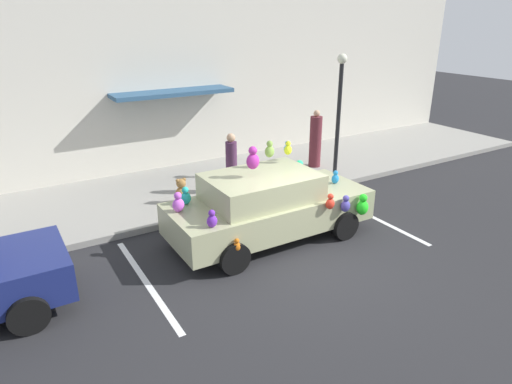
{
  "coord_description": "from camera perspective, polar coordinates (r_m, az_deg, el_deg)",
  "views": [
    {
      "loc": [
        -5.19,
        -6.35,
        4.7
      ],
      "look_at": [
        -0.19,
        1.96,
        0.9
      ],
      "focal_mm": 31.78,
      "sensor_mm": 36.0,
      "label": 1
    }
  ],
  "objects": [
    {
      "name": "parking_stripe_rear",
      "position": [
        8.95,
        -13.67,
        -10.94
      ],
      "size": [
        0.12,
        3.6,
        0.01
      ],
      "primitive_type": "cube",
      "color": "silver",
      "rests_on": "ground"
    },
    {
      "name": "sidewalk",
      "position": [
        13.31,
        -6.05,
        0.95
      ],
      "size": [
        24.0,
        4.0,
        0.15
      ],
      "primitive_type": "cube",
      "color": "gray",
      "rests_on": "ground"
    },
    {
      "name": "parking_stripe_front",
      "position": [
        11.7,
        14.32,
        -2.99
      ],
      "size": [
        0.12,
        3.6,
        0.01
      ],
      "primitive_type": "cube",
      "color": "silver",
      "rests_on": "ground"
    },
    {
      "name": "teddy_bear_on_sidewalk",
      "position": [
        11.8,
        -9.35,
        0.06
      ],
      "size": [
        0.35,
        0.29,
        0.67
      ],
      "color": "#9E723D",
      "rests_on": "sidewalk"
    },
    {
      "name": "pedestrian_near_shopfront",
      "position": [
        12.24,
        -3.11,
        3.42
      ],
      "size": [
        0.31,
        0.31,
        1.65
      ],
      "color": "#4E2B4B",
      "rests_on": "sidewalk"
    },
    {
      "name": "plush_covered_car",
      "position": [
        9.95,
        1.53,
        -1.66
      ],
      "size": [
        4.52,
        2.16,
        2.21
      ],
      "color": "tan",
      "rests_on": "ground"
    },
    {
      "name": "ground_plane",
      "position": [
        9.45,
        7.21,
        -8.61
      ],
      "size": [
        60.0,
        60.0,
        0.0
      ],
      "primitive_type": "plane",
      "color": "#262628"
    },
    {
      "name": "street_lamp_post",
      "position": [
        13.34,
        10.44,
        10.95
      ],
      "size": [
        0.28,
        0.28,
        3.56
      ],
      "color": "black",
      "rests_on": "sidewalk"
    },
    {
      "name": "storefront_building",
      "position": [
        14.54,
        -10.3,
        15.13
      ],
      "size": [
        24.0,
        1.25,
        6.4
      ],
      "color": "beige",
      "rests_on": "ground"
    },
    {
      "name": "pedestrian_walking_past",
      "position": [
        14.53,
        7.48,
        6.4
      ],
      "size": [
        0.38,
        0.38,
        1.81
      ],
      "color": "maroon",
      "rests_on": "sidewalk"
    }
  ]
}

